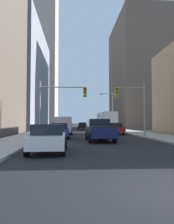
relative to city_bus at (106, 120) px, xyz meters
name	(u,v)px	position (x,y,z in m)	size (l,w,h in m)	color
ground_plane	(167,193)	(-4.33, -37.66, -1.93)	(400.00, 400.00, 0.00)	black
sidewalk_left	(54,128)	(-11.24, 12.34, -1.85)	(3.64, 160.00, 0.15)	#9E9E99
sidewalk_right	(109,128)	(2.58, 12.34, -1.85)	(3.64, 160.00, 0.15)	#9E9E99
city_bus	(106,120)	(0.00, 0.00, 0.00)	(2.67, 11.52, 3.40)	silver
pickup_truck_navy	(99,130)	(-4.22, -23.86, -1.00)	(2.20, 5.44, 1.90)	#141E4C
cargo_van_silver	(64,125)	(-7.67, -13.75, -0.64)	(2.16, 5.23, 2.26)	#B7BABF
sedan_white	(48,138)	(-7.84, -30.71, -1.16)	(1.95, 4.25, 1.52)	white
sedan_blue	(59,131)	(-7.83, -20.97, -1.16)	(1.95, 4.26, 1.52)	navy
sedan_red	(115,128)	(-1.05, -14.16, -1.16)	(1.97, 4.27, 1.52)	maroon
sedan_black	(82,126)	(-4.45, 4.94, -1.16)	(1.95, 4.22, 1.52)	black
traffic_signal_near_left	(61,99)	(-7.80, -18.97, 2.17)	(5.10, 0.44, 6.00)	gray
traffic_signal_near_right	(132,100)	(-0.05, -18.97, 2.09)	(3.36, 0.44, 6.00)	gray
street_lamp_right	(110,107)	(1.02, 0.92, 2.64)	(2.70, 0.32, 7.50)	gray
building_left_far_tower	(39,50)	(-21.50, 54.32, 31.25)	(15.74, 20.45, 66.35)	#B7A893
building_right_mid_block	(147,75)	(12.82, 13.40, 11.98)	(16.27, 22.06, 27.82)	#66564C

